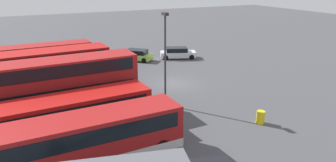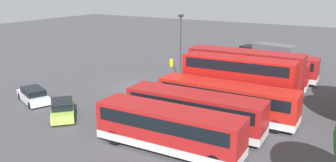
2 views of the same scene
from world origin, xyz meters
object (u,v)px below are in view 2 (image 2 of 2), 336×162
(box_truck_blue, at_px, (269,55))
(car_small_green, at_px, (33,95))
(bus_single_deck_seventh, at_px, (168,128))
(bus_single_deck_near_end, at_px, (265,66))
(waste_bin_yellow, at_px, (172,63))
(bus_single_deck_sixth, at_px, (194,110))
(lamp_post_tall, at_px, (181,43))
(bus_double_decker_third, at_px, (244,71))
(bus_single_deck_second, at_px, (256,72))
(bus_double_decker_fourth, at_px, (238,80))
(car_hatchback_silver, at_px, (63,109))
(bus_single_deck_fifth, at_px, (226,99))

(box_truck_blue, distance_m, car_small_green, 30.21)
(bus_single_deck_seventh, bearing_deg, bus_single_deck_near_end, 178.91)
(car_small_green, bearing_deg, waste_bin_yellow, 169.65)
(bus_single_deck_sixth, height_order, lamp_post_tall, lamp_post_tall)
(bus_double_decker_third, bearing_deg, bus_single_deck_second, 178.18)
(car_small_green, bearing_deg, bus_double_decker_third, 127.43)
(bus_double_decker_fourth, height_order, waste_bin_yellow, bus_double_decker_fourth)
(bus_single_deck_seventh, bearing_deg, car_small_green, -96.76)
(bus_single_deck_seventh, xyz_separation_m, box_truck_blue, (-27.98, -0.85, 0.09))
(bus_double_decker_fourth, height_order, car_hatchback_silver, bus_double_decker_fourth)
(bus_single_deck_near_end, xyz_separation_m, bus_single_deck_second, (3.52, 0.00, -0.00))
(bus_single_deck_seventh, distance_m, lamp_post_tall, 17.68)
(waste_bin_yellow, bearing_deg, bus_single_deck_seventh, 29.70)
(bus_single_deck_near_end, relative_size, bus_single_deck_second, 1.09)
(bus_double_decker_fourth, bearing_deg, bus_single_deck_sixth, -7.04)
(bus_single_deck_fifth, height_order, car_small_green, bus_single_deck_fifth)
(bus_double_decker_fourth, relative_size, lamp_post_tall, 1.34)
(bus_single_deck_second, bearing_deg, bus_double_decker_fourth, 3.53)
(bus_double_decker_fourth, bearing_deg, lamp_post_tall, -118.88)
(car_small_green, bearing_deg, bus_single_deck_near_end, 140.14)
(bus_single_deck_seventh, bearing_deg, bus_single_deck_sixth, -179.79)
(bus_single_deck_fifth, bearing_deg, bus_single_deck_second, -176.34)
(bus_single_deck_near_end, distance_m, waste_bin_yellow, 12.90)
(car_small_green, bearing_deg, bus_single_deck_second, 134.55)
(bus_single_deck_near_end, height_order, waste_bin_yellow, bus_single_deck_near_end)
(bus_single_deck_near_end, height_order, bus_single_deck_second, same)
(box_truck_blue, distance_m, lamp_post_tall, 14.36)
(box_truck_blue, relative_size, waste_bin_yellow, 8.29)
(bus_single_deck_seventh, relative_size, waste_bin_yellow, 10.93)
(bus_single_deck_sixth, bearing_deg, car_small_green, -82.93)
(bus_single_deck_near_end, xyz_separation_m, bus_single_deck_sixth, (17.76, -0.43, -0.00))
(bus_single_deck_sixth, relative_size, car_hatchback_silver, 2.54)
(bus_single_deck_second, xyz_separation_m, waste_bin_yellow, (-3.67, -12.85, -1.15))
(bus_single_deck_second, distance_m, lamp_post_tall, 8.94)
(lamp_post_tall, height_order, waste_bin_yellow, lamp_post_tall)
(bus_single_deck_near_end, height_order, bus_single_deck_seventh, same)
(bus_single_deck_near_end, bearing_deg, box_truck_blue, -168.71)
(bus_single_deck_near_end, distance_m, bus_double_decker_third, 7.27)
(bus_single_deck_near_end, relative_size, bus_single_deck_fifth, 1.01)
(bus_single_deck_fifth, xyz_separation_m, car_hatchback_silver, (6.98, -11.82, -0.92))
(bus_single_deck_sixth, bearing_deg, bus_single_deck_seventh, 0.21)
(bus_single_deck_sixth, xyz_separation_m, lamp_post_tall, (-11.76, -7.67, 2.87))
(lamp_post_tall, bearing_deg, bus_single_deck_second, 107.00)
(waste_bin_yellow, bearing_deg, car_hatchback_silver, 4.62)
(bus_single_deck_near_end, xyz_separation_m, bus_double_decker_fourth, (10.70, 0.44, 0.82))
(bus_double_decker_third, bearing_deg, bus_double_decker_fourth, 9.14)
(bus_single_deck_seventh, relative_size, car_small_green, 2.12)
(bus_single_deck_near_end, bearing_deg, bus_double_decker_fourth, 2.38)
(bus_single_deck_second, distance_m, bus_double_decker_third, 3.80)
(bus_double_decker_fourth, distance_m, bus_single_deck_seventh, 11.02)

